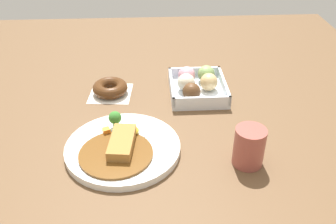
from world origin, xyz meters
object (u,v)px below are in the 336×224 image
donut_box (197,85)px  chocolate_ring_donut (111,88)px  coffee_mug (250,147)px  curry_plate (123,147)px

donut_box → chocolate_ring_donut: donut_box is taller
chocolate_ring_donut → coffee_mug: (0.34, 0.34, 0.03)m
chocolate_ring_donut → donut_box: bearing=88.1°
curry_plate → donut_box: bearing=142.0°
curry_plate → coffee_mug: 0.30m
curry_plate → coffee_mug: coffee_mug is taller
curry_plate → chocolate_ring_donut: (-0.28, -0.05, 0.00)m
curry_plate → coffee_mug: size_ratio=2.95×
coffee_mug → curry_plate: bearing=-101.0°
donut_box → coffee_mug: 0.34m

